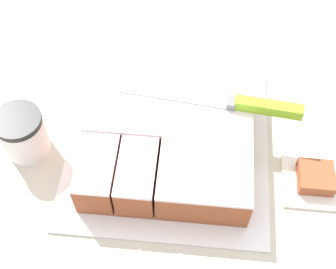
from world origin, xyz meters
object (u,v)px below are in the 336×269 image
at_px(cake_board, 168,147).
at_px(coffee_cup, 23,134).
at_px(cake, 169,134).
at_px(brownie, 316,177).
at_px(knife, 247,105).

bearing_deg(cake_board, coffee_cup, -174.15).
bearing_deg(coffee_cup, cake, 6.20).
distance_m(cake_board, cake, 0.04).
bearing_deg(coffee_cup, brownie, -2.39).
xyz_separation_m(cake, coffee_cup, (-0.27, -0.03, 0.00)).
xyz_separation_m(cake_board, knife, (0.14, 0.05, 0.09)).
bearing_deg(cake_board, brownie, -10.30).
relative_size(cake_board, coffee_cup, 3.91).
distance_m(cake_board, knife, 0.18).
relative_size(cake, coffee_cup, 3.11).
xyz_separation_m(knife, brownie, (0.14, -0.10, -0.08)).
xyz_separation_m(knife, coffee_cup, (-0.41, -0.07, -0.05)).
xyz_separation_m(cake, brownie, (0.28, -0.05, -0.03)).
relative_size(cake, knife, 0.91).
distance_m(cake, knife, 0.16).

